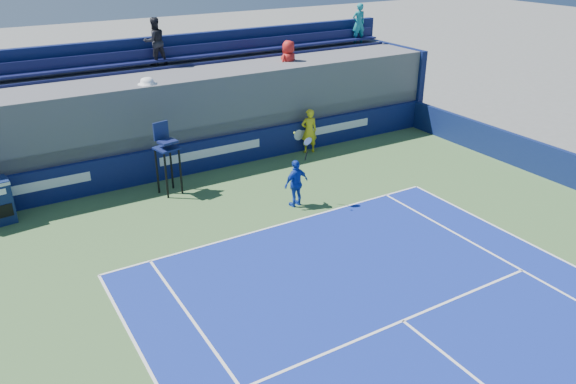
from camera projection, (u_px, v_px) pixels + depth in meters
ball_person at (309, 131)px, 22.41m from camera, size 0.74×0.58×1.80m
back_hoarding at (211, 154)px, 20.89m from camera, size 20.40×0.21×1.20m
umpire_chair at (166, 151)px, 18.56m from camera, size 0.84×0.84×2.48m
tennis_player at (296, 183)px, 17.95m from camera, size 0.99×0.52×2.57m
stadium_seating at (188, 108)px, 21.98m from camera, size 21.00×4.05×5.22m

